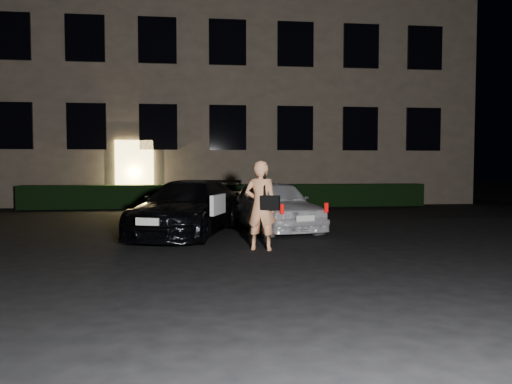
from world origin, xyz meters
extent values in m
plane|color=black|center=(0.00, 0.00, 0.00)|extent=(80.00, 80.00, 0.00)
cube|color=brown|center=(0.00, 15.00, 6.00)|extent=(20.00, 8.00, 12.00)
cube|color=#EDC86A|center=(-3.50, 10.94, 1.25)|extent=(1.40, 0.10, 2.50)
cube|color=black|center=(-7.80, 10.94, 3.00)|extent=(1.40, 0.10, 1.70)
cube|color=black|center=(-5.20, 10.94, 3.00)|extent=(1.40, 0.10, 1.70)
cube|color=black|center=(-2.60, 10.94, 3.00)|extent=(1.40, 0.10, 1.70)
cube|color=black|center=(0.00, 10.94, 3.00)|extent=(1.40, 0.10, 1.70)
cube|color=black|center=(2.60, 10.94, 3.00)|extent=(1.40, 0.10, 1.70)
cube|color=black|center=(5.20, 10.94, 3.00)|extent=(1.40, 0.10, 1.70)
cube|color=black|center=(7.80, 10.94, 3.00)|extent=(1.40, 0.10, 1.70)
cube|color=black|center=(-7.80, 10.94, 6.20)|extent=(1.40, 0.10, 1.70)
cube|color=black|center=(-5.20, 10.94, 6.20)|extent=(1.40, 0.10, 1.70)
cube|color=black|center=(-2.60, 10.94, 6.20)|extent=(1.40, 0.10, 1.70)
cube|color=black|center=(0.00, 10.94, 6.20)|extent=(1.40, 0.10, 1.70)
cube|color=black|center=(2.60, 10.94, 6.20)|extent=(1.40, 0.10, 1.70)
cube|color=black|center=(5.20, 10.94, 6.20)|extent=(1.40, 0.10, 1.70)
cube|color=black|center=(7.80, 10.94, 6.20)|extent=(1.40, 0.10, 1.70)
cube|color=black|center=(0.00, 10.50, 0.42)|extent=(15.00, 0.70, 0.85)
imported|color=black|center=(-1.37, 3.15, 0.61)|extent=(2.98, 4.53, 1.22)
cube|color=white|center=(-0.75, 2.11, 0.76)|extent=(0.36, 0.85, 0.41)
cube|color=silver|center=(-2.07, 1.08, 0.53)|extent=(0.43, 0.18, 0.14)
imported|color=white|center=(0.65, 3.67, 0.61)|extent=(2.20, 3.81, 1.22)
cube|color=red|center=(0.54, 1.89, 0.66)|extent=(0.08, 0.06, 0.20)
cube|color=red|center=(1.53, 2.12, 0.66)|extent=(0.08, 0.06, 0.20)
cube|color=silver|center=(1.04, 1.96, 0.46)|extent=(0.40, 0.13, 0.12)
imported|color=#FFA66E|center=(-0.02, 0.94, 0.82)|extent=(0.70, 0.58, 1.64)
cube|color=black|center=(0.13, 0.76, 0.88)|extent=(0.37, 0.26, 0.26)
cube|color=black|center=(0.04, 0.83, 1.25)|extent=(0.05, 0.06, 0.51)
camera|label=1|loc=(-1.17, -8.09, 1.54)|focal=35.00mm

